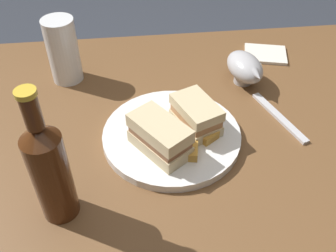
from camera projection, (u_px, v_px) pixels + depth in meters
The scene contains 12 objects.
dining_table at pixel (165, 229), 1.05m from camera, with size 1.18×0.85×0.72m, color brown.
plate at pixel (172, 135), 0.79m from camera, with size 0.29×0.29×0.02m, color white.
sandwich_half_left at pixel (160, 136), 0.73m from camera, with size 0.12×0.14×0.07m.
sandwich_half_right at pixel (196, 115), 0.78m from camera, with size 0.10×0.12×0.06m.
potato_wedge_front at pixel (209, 137), 0.76m from camera, with size 0.04×0.02×0.02m, color gold.
potato_wedge_middle at pixel (201, 133), 0.77m from camera, with size 0.04×0.02×0.02m, color #AD702D.
potato_wedge_back at pixel (192, 151), 0.73m from camera, with size 0.04×0.02×0.02m, color gold.
pint_glass at pixel (64, 54), 0.91m from camera, with size 0.07×0.07×0.16m.
gravy_boat at pixel (245, 67), 0.91m from camera, with size 0.10×0.14×0.07m.
cider_bottle at pixel (50, 170), 0.59m from camera, with size 0.06×0.06×0.26m.
napkin at pixel (265, 54), 1.03m from camera, with size 0.11×0.09×0.01m, color silver.
fork at pixel (279, 117), 0.84m from camera, with size 0.18×0.02×0.01m, color silver.
Camera 1 is at (0.06, 0.58, 1.27)m, focal length 40.75 mm.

